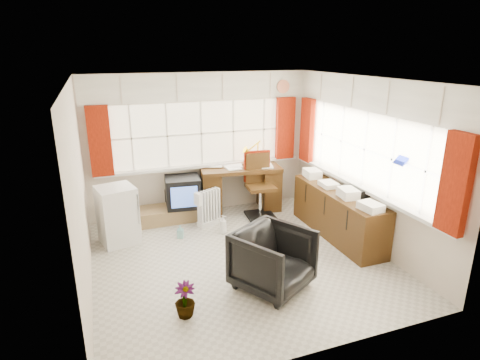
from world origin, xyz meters
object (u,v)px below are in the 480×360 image
Objects in this scene: crt_tv at (183,192)px; mini_fridge at (118,215)px; desk at (240,186)px; tv_bench at (177,213)px; radiator at (209,211)px; credenza at (338,213)px; office_chair at (273,260)px; desk_lamp at (258,149)px; task_chair at (258,182)px.

crt_tv is 1.24m from mini_fridge.
mini_fridge reaches higher than crt_tv.
desk is at bearing 6.25° from crt_tv.
desk is 1.09× the size of tv_bench.
radiator is 0.98× the size of crt_tv.
credenza reaches higher than radiator.
office_chair is 0.95× the size of mini_fridge.
desk_lamp is 0.74× the size of crt_tv.
task_chair reaches higher than radiator.
desk_lamp is at bearing 0.97° from crt_tv.
radiator is 0.69× the size of mini_fridge.
mini_fridge is (-2.54, -0.54, -0.71)m from desk_lamp.
radiator is at bearing -146.53° from desk.
desk is 1.70× the size of mini_fridge.
radiator is at bearing -171.63° from task_chair.
task_chair is at bearing -9.58° from crt_tv.
desk_lamp reaches higher than radiator.
radiator is 2.13m from credenza.
desk is at bearing 123.81° from credenza.
radiator reaches higher than tv_bench.
desk is at bearing 3.79° from tv_bench.
desk_lamp is 0.76× the size of radiator.
tv_bench is (-1.52, 0.02, -1.04)m from desk_lamp.
office_chair is 2.55m from crt_tv.
task_chair is (0.23, -0.34, 0.15)m from desk.
desk is at bearing 123.77° from task_chair.
office_chair is at bearing -76.78° from crt_tv.
task_chair reaches higher than credenza.
desk_lamp reaches higher than desk.
desk reaches higher than radiator.
crt_tv is at bearing 170.42° from task_chair.
mini_fridge is at bearing 100.68° from office_chair.
task_chair is 1.35m from crt_tv.
task_chair is 1.36× the size of office_chair.
credenza is 2.63m from crt_tv.
desk_lamp is at bearing 41.46° from office_chair.
task_chair is 1.86× the size of radiator.
radiator is 1.51m from mini_fridge.
desk is 2.65m from office_chair.
task_chair is 1.29× the size of mini_fridge.
desk is 2.31m from mini_fridge.
desk_lamp is 1.84m from tv_bench.
mini_fridge is (-1.13, -0.51, -0.06)m from crt_tv.
crt_tv reaches higher than office_chair.
crt_tv is (-2.17, 1.48, 0.12)m from credenza.
radiator is 0.58m from crt_tv.
mini_fridge is at bearing -155.62° from crt_tv.
credenza is (1.81, -1.11, 0.14)m from radiator.
radiator is (-0.22, 2.12, -0.13)m from office_chair.
desk_lamp reaches higher than tv_bench.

